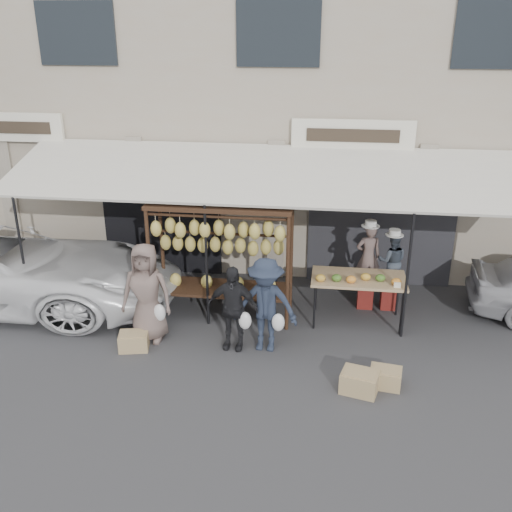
{
  "coord_description": "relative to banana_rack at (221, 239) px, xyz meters",
  "views": [
    {
      "loc": [
        1.13,
        -8.0,
        5.15
      ],
      "look_at": [
        -0.14,
        1.4,
        1.3
      ],
      "focal_mm": 40.0,
      "sensor_mm": 36.0,
      "label": 1
    }
  ],
  "objects": [
    {
      "name": "crate_near_b",
      "position": [
        2.9,
        -1.88,
        -1.43
      ],
      "size": [
        0.52,
        0.42,
        0.28
      ],
      "primitive_type": "cube",
      "rotation": [
        0.0,
        0.0,
        -0.15
      ],
      "color": "tan",
      "rests_on": "ground_plane"
    },
    {
      "name": "awning",
      "position": [
        0.81,
        0.81,
        1.0
      ],
      "size": [
        10.0,
        2.35,
        2.92
      ],
      "color": "beige",
      "rests_on": "ground_plane"
    },
    {
      "name": "crate_near_a",
      "position": [
        2.5,
        -2.09,
        -1.41
      ],
      "size": [
        0.63,
        0.53,
        0.32
      ],
      "primitive_type": "cube",
      "rotation": [
        0.0,
        0.0,
        -0.25
      ],
      "color": "tan",
      "rests_on": "ground_plane"
    },
    {
      "name": "customer_mid",
      "position": [
        0.39,
        -1.07,
        -0.82
      ],
      "size": [
        0.9,
        0.43,
        1.5
      ],
      "primitive_type": "imported",
      "rotation": [
        0.0,
        0.0,
        -0.08
      ],
      "color": "black",
      "rests_on": "ground_plane"
    },
    {
      "name": "banana_rack",
      "position": [
        0.0,
        0.0,
        0.0
      ],
      "size": [
        2.6,
        0.9,
        2.24
      ],
      "color": "black",
      "rests_on": "ground_plane"
    },
    {
      "name": "produce_table",
      "position": [
        2.51,
        0.09,
        -0.7
      ],
      "size": [
        1.7,
        0.9,
        1.04
      ],
      "color": "tan",
      "rests_on": "ground_plane"
    },
    {
      "name": "stool_left",
      "position": [
        2.7,
        0.77,
        -1.36
      ],
      "size": [
        0.36,
        0.36,
        0.42
      ],
      "primitive_type": "cube",
      "rotation": [
        0.0,
        0.0,
        0.25
      ],
      "color": "maroon",
      "rests_on": "ground_plane"
    },
    {
      "name": "customer_right",
      "position": [
        0.95,
        -1.06,
        -0.74
      ],
      "size": [
        1.11,
        0.69,
        1.66
      ],
      "primitive_type": "imported",
      "rotation": [
        0.0,
        0.0,
        -0.07
      ],
      "color": "#21293B",
      "rests_on": "ground_plane"
    },
    {
      "name": "shophouse",
      "position": [
        0.8,
        5.02,
        2.07
      ],
      "size": [
        24.0,
        6.15,
        7.3
      ],
      "color": "#A09887",
      "rests_on": "ground_plane"
    },
    {
      "name": "vendor_left",
      "position": [
        2.7,
        0.77,
        -0.51
      ],
      "size": [
        0.52,
        0.39,
        1.29
      ],
      "primitive_type": "imported",
      "rotation": [
        0.0,
        0.0,
        3.32
      ],
      "color": "#685450",
      "rests_on": "stool_left"
    },
    {
      "name": "customer_left",
      "position": [
        -1.12,
        -0.99,
        -0.68
      ],
      "size": [
        0.87,
        0.57,
        1.78
      ],
      "primitive_type": "imported",
      "rotation": [
        0.0,
        0.0,
        0.0
      ],
      "color": "#6A5851",
      "rests_on": "ground_plane"
    },
    {
      "name": "stool_right",
      "position": [
        3.15,
        0.79,
        -1.36
      ],
      "size": [
        0.33,
        0.33,
        0.43
      ],
      "primitive_type": "cube",
      "rotation": [
        0.0,
        0.0,
        0.11
      ],
      "color": "maroon",
      "rests_on": "ground_plane"
    },
    {
      "name": "ground_plane",
      "position": [
        0.8,
        -1.47,
        -1.57
      ],
      "size": [
        90.0,
        90.0,
        0.0
      ],
      "primitive_type": "plane",
      "color": "#2D2D30"
    },
    {
      "name": "vendor_right",
      "position": [
        3.15,
        0.79,
        -0.59
      ],
      "size": [
        0.56,
        0.44,
        1.12
      ],
      "primitive_type": "imported",
      "rotation": [
        0.0,
        0.0,
        3.11
      ],
      "color": "#39424F",
      "rests_on": "stool_right"
    },
    {
      "name": "crate_far",
      "position": [
        -1.28,
        -1.36,
        -1.43
      ],
      "size": [
        0.56,
        0.47,
        0.29
      ],
      "primitive_type": "cube",
      "rotation": [
        0.0,
        0.0,
        0.21
      ],
      "color": "tan",
      "rests_on": "ground_plane"
    }
  ]
}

